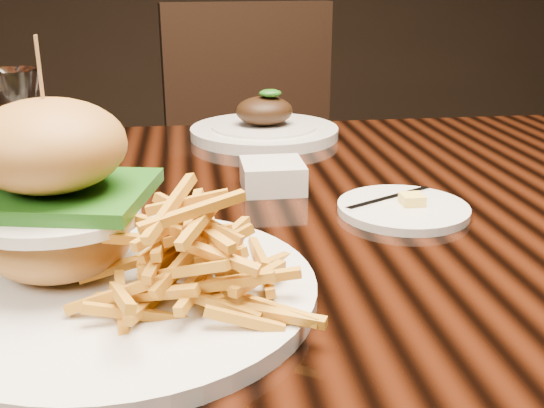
{
  "coord_description": "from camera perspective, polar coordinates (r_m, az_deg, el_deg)",
  "views": [
    {
      "loc": [
        -0.07,
        -0.73,
        1.01
      ],
      "look_at": [
        0.0,
        -0.17,
        0.81
      ],
      "focal_mm": 42.0,
      "sensor_mm": 36.0,
      "label": 1
    }
  ],
  "objects": [
    {
      "name": "ramekin",
      "position": [
        0.82,
        0.05,
        2.54
      ],
      "size": [
        0.1,
        0.1,
        0.04
      ],
      "primitive_type": "cube",
      "rotation": [
        0.0,
        0.0,
        -0.34
      ],
      "color": "silver",
      "rests_on": "dining_table"
    },
    {
      "name": "side_saucer",
      "position": [
        0.76,
        11.67,
        -0.38
      ],
      "size": [
        0.15,
        0.15,
        0.02
      ],
      "rotation": [
        0.0,
        0.0,
        -0.04
      ],
      "color": "silver",
      "rests_on": "dining_table"
    },
    {
      "name": "far_dish",
      "position": [
        1.1,
        -0.69,
        6.82
      ],
      "size": [
        0.25,
        0.25,
        0.08
      ],
      "rotation": [
        0.0,
        0.0,
        0.14
      ],
      "color": "silver",
      "rests_on": "dining_table"
    },
    {
      "name": "wine_glass",
      "position": [
        0.79,
        -21.73,
        7.97
      ],
      "size": [
        0.06,
        0.06,
        0.16
      ],
      "color": "white",
      "rests_on": "dining_table"
    },
    {
      "name": "chair_far",
      "position": [
        1.7,
        -1.13,
        3.51
      ],
      "size": [
        0.52,
        0.52,
        0.95
      ],
      "rotation": [
        0.0,
        0.0,
        0.14
      ],
      "color": "black",
      "rests_on": "ground"
    },
    {
      "name": "burger_plate",
      "position": [
        0.55,
        -14.03,
        -2.73
      ],
      "size": [
        0.33,
        0.33,
        0.22
      ],
      "rotation": [
        0.0,
        0.0,
        -0.43
      ],
      "color": "silver",
      "rests_on": "dining_table"
    },
    {
      "name": "dining_table",
      "position": [
        0.81,
        -1.66,
        -5.09
      ],
      "size": [
        1.6,
        0.9,
        0.75
      ],
      "color": "black",
      "rests_on": "ground"
    }
  ]
}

